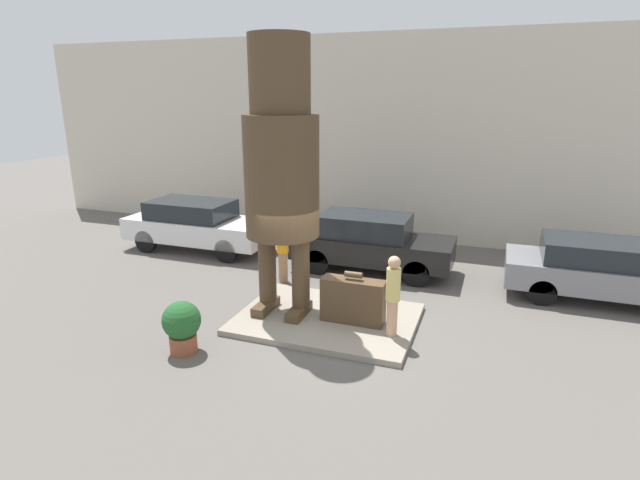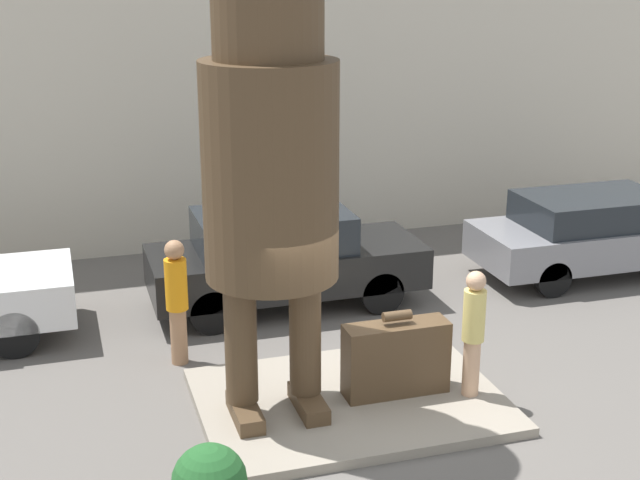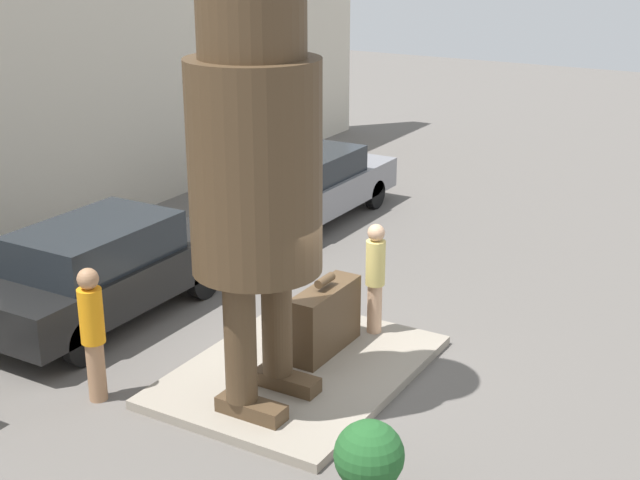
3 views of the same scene
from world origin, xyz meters
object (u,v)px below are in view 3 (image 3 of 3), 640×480
at_px(parked_car_black, 105,268).
at_px(planter_pot, 369,463).
at_px(tourist, 375,274).
at_px(parked_car_grey, 308,184).
at_px(giant_suitcase, 325,319).
at_px(statue_figure, 254,137).
at_px(worker_hivis, 93,329).

relative_size(parked_car_black, planter_pot, 4.26).
bearing_deg(tourist, parked_car_grey, 41.00).
relative_size(giant_suitcase, tourist, 0.81).
height_order(statue_figure, worker_hivis, statue_figure).
relative_size(giant_suitcase, planter_pot, 1.30).
height_order(parked_car_black, parked_car_grey, parked_car_black).
xyz_separation_m(parked_car_black, worker_hivis, (-1.94, -1.63, 0.14)).
bearing_deg(tourist, worker_hivis, 146.28).
bearing_deg(tourist, planter_pot, -153.68).
height_order(statue_figure, planter_pot, statue_figure).
relative_size(giant_suitcase, parked_car_grey, 0.29).
height_order(giant_suitcase, parked_car_grey, parked_car_grey).
bearing_deg(statue_figure, parked_car_grey, 26.70).
height_order(statue_figure, tourist, statue_figure).
distance_m(parked_car_black, worker_hivis, 2.54).
bearing_deg(parked_car_black, tourist, -69.49).
bearing_deg(giant_suitcase, planter_pot, -142.40).
relative_size(tourist, planter_pot, 1.61).
xyz_separation_m(statue_figure, giant_suitcase, (1.60, -0.01, -2.91)).
xyz_separation_m(giant_suitcase, parked_car_black, (-0.55, 3.58, 0.24)).
relative_size(parked_car_grey, worker_hivis, 2.52).
xyz_separation_m(statue_figure, worker_hivis, (-0.89, 1.94, -2.53)).
relative_size(parked_car_grey, planter_pot, 4.43).
distance_m(giant_suitcase, parked_car_black, 3.63).
distance_m(giant_suitcase, tourist, 1.05).
height_order(statue_figure, parked_car_black, statue_figure).
distance_m(statue_figure, parked_car_black, 4.58).
height_order(giant_suitcase, tourist, tourist).
bearing_deg(giant_suitcase, tourist, -19.33).
height_order(giant_suitcase, worker_hivis, worker_hivis).
relative_size(parked_car_black, parked_car_grey, 0.96).
bearing_deg(planter_pot, parked_car_black, 68.70).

